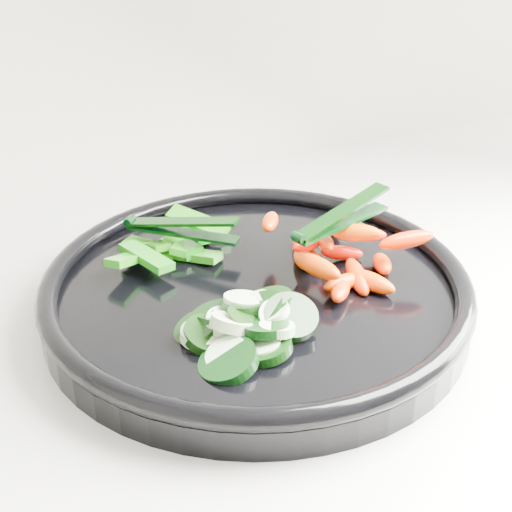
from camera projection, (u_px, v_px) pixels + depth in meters
name	position (u px, v px, depth m)	size (l,w,h in m)	color
veggie_tray	(256.00, 290.00, 0.63)	(0.40, 0.40, 0.04)	black
cucumber_pile	(240.00, 326.00, 0.56)	(0.12, 0.11, 0.04)	black
carrot_pile	(340.00, 253.00, 0.64)	(0.14, 0.16, 0.05)	#FE4C00
pepper_pile	(172.00, 245.00, 0.68)	(0.13, 0.11, 0.03)	#0D6609
tong_carrot	(340.00, 218.00, 0.63)	(0.11, 0.05, 0.02)	black
tong_pepper	(179.00, 227.00, 0.67)	(0.09, 0.09, 0.02)	black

